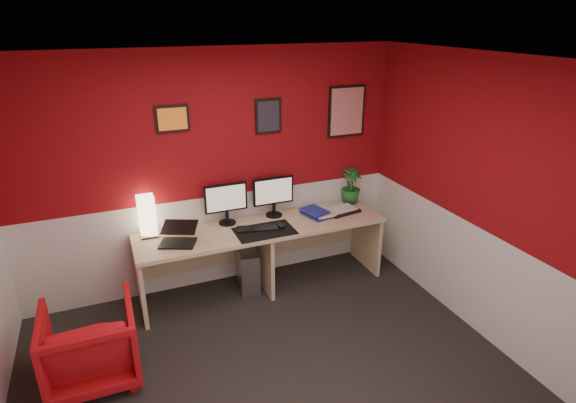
# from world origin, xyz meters

# --- Properties ---
(ground) EXTENTS (4.00, 3.50, 0.01)m
(ground) POSITION_xyz_m (0.00, 0.00, 0.00)
(ground) COLOR black
(ground) RESTS_ON ground
(ceiling) EXTENTS (4.00, 3.50, 0.01)m
(ceiling) POSITION_xyz_m (0.00, 0.00, 2.50)
(ceiling) COLOR white
(ceiling) RESTS_ON ground
(wall_back) EXTENTS (4.00, 0.01, 2.50)m
(wall_back) POSITION_xyz_m (0.00, 1.75, 1.25)
(wall_back) COLOR maroon
(wall_back) RESTS_ON ground
(wall_right) EXTENTS (0.01, 3.50, 2.50)m
(wall_right) POSITION_xyz_m (2.00, 0.00, 1.25)
(wall_right) COLOR maroon
(wall_right) RESTS_ON ground
(wainscot_back) EXTENTS (4.00, 0.01, 1.00)m
(wainscot_back) POSITION_xyz_m (0.00, 1.75, 0.50)
(wainscot_back) COLOR silver
(wainscot_back) RESTS_ON ground
(wainscot_right) EXTENTS (0.01, 3.50, 1.00)m
(wainscot_right) POSITION_xyz_m (2.00, 0.00, 0.50)
(wainscot_right) COLOR silver
(wainscot_right) RESTS_ON ground
(desk) EXTENTS (2.60, 0.65, 0.73)m
(desk) POSITION_xyz_m (0.40, 1.41, 0.36)
(desk) COLOR #CFB485
(desk) RESTS_ON ground
(shoji_lamp) EXTENTS (0.16, 0.16, 0.40)m
(shoji_lamp) POSITION_xyz_m (-0.72, 1.62, 0.93)
(shoji_lamp) COLOR #FFE5B2
(shoji_lamp) RESTS_ON desk
(laptop) EXTENTS (0.39, 0.34, 0.22)m
(laptop) POSITION_xyz_m (-0.49, 1.33, 0.84)
(laptop) COLOR black
(laptop) RESTS_ON desk
(monitor_left) EXTENTS (0.45, 0.06, 0.58)m
(monitor_left) POSITION_xyz_m (0.08, 1.61, 1.02)
(monitor_left) COLOR black
(monitor_left) RESTS_ON desk
(monitor_right) EXTENTS (0.45, 0.06, 0.58)m
(monitor_right) POSITION_xyz_m (0.60, 1.62, 1.02)
(monitor_right) COLOR black
(monitor_right) RESTS_ON desk
(desk_mat) EXTENTS (0.60, 0.38, 0.01)m
(desk_mat) POSITION_xyz_m (0.38, 1.28, 0.73)
(desk_mat) COLOR black
(desk_mat) RESTS_ON desk
(keyboard) EXTENTS (0.44, 0.23, 0.02)m
(keyboard) POSITION_xyz_m (0.32, 1.35, 0.74)
(keyboard) COLOR black
(keyboard) RESTS_ON desk_mat
(mouse) EXTENTS (0.07, 0.10, 0.03)m
(mouse) POSITION_xyz_m (0.56, 1.30, 0.75)
(mouse) COLOR black
(mouse) RESTS_ON desk_mat
(book_bottom) EXTENTS (0.32, 0.38, 0.03)m
(book_bottom) POSITION_xyz_m (0.93, 1.41, 0.75)
(book_bottom) COLOR #202C96
(book_bottom) RESTS_ON desk
(book_middle) EXTENTS (0.23, 0.30, 0.02)m
(book_middle) POSITION_xyz_m (0.98, 1.42, 0.77)
(book_middle) COLOR silver
(book_middle) RESTS_ON book_bottom
(book_top) EXTENTS (0.28, 0.34, 0.03)m
(book_top) POSITION_xyz_m (0.90, 1.40, 0.79)
(book_top) COLOR #202C96
(book_top) RESTS_ON book_middle
(zen_tray) EXTENTS (0.39, 0.30, 0.03)m
(zen_tray) POSITION_xyz_m (1.34, 1.43, 0.74)
(zen_tray) COLOR black
(zen_tray) RESTS_ON desk
(potted_plant) EXTENTS (0.26, 0.26, 0.41)m
(potted_plant) POSITION_xyz_m (1.56, 1.63, 0.93)
(potted_plant) COLOR #19591E
(potted_plant) RESTS_ON desk
(pc_tower) EXTENTS (0.27, 0.48, 0.45)m
(pc_tower) POSITION_xyz_m (0.25, 1.49, 0.23)
(pc_tower) COLOR #99999E
(pc_tower) RESTS_ON ground
(armchair) EXTENTS (0.71, 0.73, 0.66)m
(armchair) POSITION_xyz_m (-1.34, 0.65, 0.33)
(armchair) COLOR red
(armchair) RESTS_ON ground
(art_left) EXTENTS (0.32, 0.02, 0.26)m
(art_left) POSITION_xyz_m (-0.37, 1.74, 1.85)
(art_left) COLOR orange
(art_left) RESTS_ON wall_back
(art_center) EXTENTS (0.28, 0.02, 0.36)m
(art_center) POSITION_xyz_m (0.60, 1.74, 1.80)
(art_center) COLOR black
(art_center) RESTS_ON wall_back
(art_right) EXTENTS (0.44, 0.02, 0.56)m
(art_right) POSITION_xyz_m (1.51, 1.74, 1.78)
(art_right) COLOR red
(art_right) RESTS_ON wall_back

